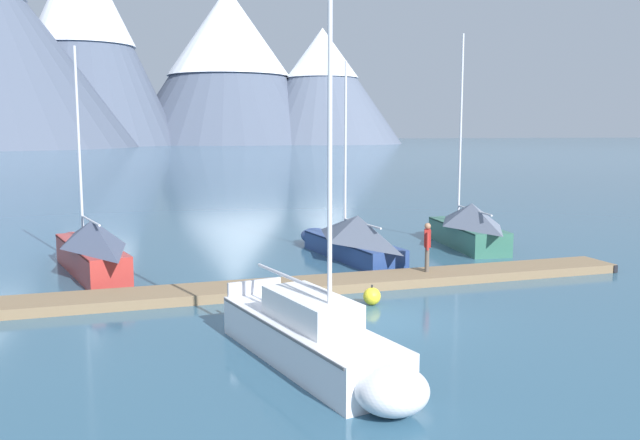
# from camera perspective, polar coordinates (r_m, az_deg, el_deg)

# --- Properties ---
(ground_plane) EXTENTS (700.00, 700.00, 0.00)m
(ground_plane) POSITION_cam_1_polar(r_m,az_deg,el_deg) (18.71, 4.76, -8.46)
(ground_plane) COLOR #335B75
(mountain_central_massif) EXTENTS (60.52, 60.52, 67.13)m
(mountain_central_massif) POSITION_cam_1_polar(r_m,az_deg,el_deg) (239.75, -19.36, 14.55)
(mountain_central_massif) COLOR #4C566B
(mountain_central_massif) RESTS_ON ground
(mountain_shoulder_ridge) EXTENTS (75.11, 75.11, 55.89)m
(mountain_shoulder_ridge) POSITION_cam_1_polar(r_m,az_deg,el_deg) (255.15, -7.71, 13.15)
(mountain_shoulder_ridge) COLOR #4C566B
(mountain_shoulder_ridge) RESTS_ON ground
(mountain_east_summit) EXTENTS (57.90, 57.90, 41.42)m
(mountain_east_summit) POSITION_cam_1_polar(r_m,az_deg,el_deg) (250.64, 0.21, 11.41)
(mountain_east_summit) COLOR slate
(mountain_east_summit) RESTS_ON ground
(dock) EXTENTS (21.15, 2.92, 0.30)m
(dock) POSITION_cam_1_polar(r_m,az_deg,el_deg) (22.36, 1.32, -5.38)
(dock) COLOR #846B4C
(dock) RESTS_ON ground
(sailboat_nearest_berth) EXTENTS (3.33, 7.78, 8.18)m
(sailboat_nearest_berth) POSITION_cam_1_polar(r_m,az_deg,el_deg) (25.92, -18.85, -2.15)
(sailboat_nearest_berth) COLOR #B2332D
(sailboat_nearest_berth) RESTS_ON ground
(sailboat_second_berth) EXTENTS (3.19, 7.08, 9.01)m
(sailboat_second_berth) POSITION_cam_1_polar(r_m,az_deg,el_deg) (14.94, -0.26, -10.07)
(sailboat_second_berth) COLOR white
(sailboat_second_berth) RESTS_ON ground
(sailboat_mid_dock_port) EXTENTS (2.75, 7.83, 7.89)m
(sailboat_mid_dock_port) POSITION_cam_1_polar(r_m,az_deg,el_deg) (27.40, 2.59, -1.47)
(sailboat_mid_dock_port) COLOR navy
(sailboat_mid_dock_port) RESTS_ON ground
(sailboat_mid_dock_starboard) EXTENTS (2.25, 6.78, 9.39)m
(sailboat_mid_dock_starboard) POSITION_cam_1_polar(r_m,az_deg,el_deg) (30.76, 12.22, -0.44)
(sailboat_mid_dock_starboard) COLOR #336B56
(sailboat_mid_dock_starboard) RESTS_ON ground
(person_on_dock) EXTENTS (0.34, 0.55, 1.69)m
(person_on_dock) POSITION_cam_1_polar(r_m,az_deg,el_deg) (23.66, 9.03, -1.99)
(person_on_dock) COLOR brown
(person_on_dock) RESTS_ON dock
(mooring_buoy_channel_marker) EXTENTS (0.53, 0.53, 0.61)m
(mooring_buoy_channel_marker) POSITION_cam_1_polar(r_m,az_deg,el_deg) (20.28, 4.40, -6.42)
(mooring_buoy_channel_marker) COLOR yellow
(mooring_buoy_channel_marker) RESTS_ON ground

